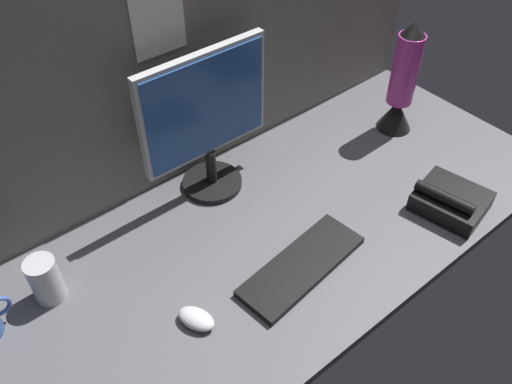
{
  "coord_description": "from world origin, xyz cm",
  "views": [
    {
      "loc": [
        -67.71,
        -76.32,
        110.88
      ],
      "look_at": [
        -1.04,
        0.0,
        14.0
      ],
      "focal_mm": 37.52,
      "sensor_mm": 36.0,
      "label": 1
    }
  ],
  "objects_px": {
    "mug_steel": "(45,280)",
    "desk_phone": "(450,201)",
    "monitor": "(206,119)",
    "keyboard": "(302,266)",
    "mouse": "(196,319)",
    "lava_lamp": "(402,87)"
  },
  "relations": [
    {
      "from": "monitor",
      "to": "mouse",
      "type": "distance_m",
      "value": 0.54
    },
    {
      "from": "lava_lamp",
      "to": "mug_steel",
      "type": "bearing_deg",
      "value": 176.23
    },
    {
      "from": "mouse",
      "to": "mug_steel",
      "type": "bearing_deg",
      "value": 107.39
    },
    {
      "from": "desk_phone",
      "to": "lava_lamp",
      "type": "bearing_deg",
      "value": 63.13
    },
    {
      "from": "mouse",
      "to": "monitor",
      "type": "bearing_deg",
      "value": 28.95
    },
    {
      "from": "mouse",
      "to": "desk_phone",
      "type": "bearing_deg",
      "value": -31.81
    },
    {
      "from": "keyboard",
      "to": "desk_phone",
      "type": "height_order",
      "value": "desk_phone"
    },
    {
      "from": "monitor",
      "to": "mouse",
      "type": "height_order",
      "value": "monitor"
    },
    {
      "from": "desk_phone",
      "to": "monitor",
      "type": "bearing_deg",
      "value": 131.97
    },
    {
      "from": "monitor",
      "to": "keyboard",
      "type": "relative_size",
      "value": 1.19
    },
    {
      "from": "lava_lamp",
      "to": "desk_phone",
      "type": "bearing_deg",
      "value": -116.87
    },
    {
      "from": "monitor",
      "to": "desk_phone",
      "type": "bearing_deg",
      "value": -48.03
    },
    {
      "from": "monitor",
      "to": "lava_lamp",
      "type": "height_order",
      "value": "monitor"
    },
    {
      "from": "mouse",
      "to": "lava_lamp",
      "type": "xyz_separation_m",
      "value": [
        0.97,
        0.21,
        0.14
      ]
    },
    {
      "from": "monitor",
      "to": "mug_steel",
      "type": "relative_size",
      "value": 3.45
    },
    {
      "from": "keyboard",
      "to": "mouse",
      "type": "xyz_separation_m",
      "value": [
        -0.31,
        0.04,
        0.01
      ]
    },
    {
      "from": "lava_lamp",
      "to": "desk_phone",
      "type": "xyz_separation_m",
      "value": [
        -0.18,
        -0.36,
        -0.13
      ]
    },
    {
      "from": "mouse",
      "to": "desk_phone",
      "type": "distance_m",
      "value": 0.8
    },
    {
      "from": "keyboard",
      "to": "mug_steel",
      "type": "xyz_separation_m",
      "value": [
        -0.54,
        0.33,
        0.05
      ]
    },
    {
      "from": "mug_steel",
      "to": "desk_phone",
      "type": "relative_size",
      "value": 0.58
    },
    {
      "from": "monitor",
      "to": "mug_steel",
      "type": "bearing_deg",
      "value": -171.3
    },
    {
      "from": "keyboard",
      "to": "mug_steel",
      "type": "relative_size",
      "value": 2.89
    }
  ]
}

